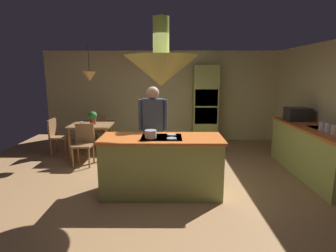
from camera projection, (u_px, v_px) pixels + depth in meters
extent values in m
plane|color=#AD7F51|center=(162.00, 188.00, 4.61)|extent=(8.16, 8.16, 0.00)
cube|color=beige|center=(165.00, 96.00, 7.75)|extent=(6.80, 0.10, 2.55)
cube|color=#A8B259|center=(162.00, 167.00, 4.33)|extent=(1.88, 0.72, 0.90)
cube|color=orange|center=(161.00, 138.00, 4.24)|extent=(1.94, 0.78, 0.04)
cube|color=black|center=(161.00, 137.00, 4.23)|extent=(0.64, 0.52, 0.01)
cylinder|color=#B2B2B7|center=(151.00, 139.00, 4.10)|extent=(0.15, 0.15, 0.02)
cylinder|color=#B2B2B7|center=(172.00, 139.00, 4.10)|extent=(0.15, 0.15, 0.02)
cylinder|color=#B2B2B7|center=(152.00, 135.00, 4.36)|extent=(0.15, 0.15, 0.02)
cylinder|color=#B2B2B7|center=(172.00, 135.00, 4.36)|extent=(0.15, 0.15, 0.02)
cube|color=#A8B259|center=(312.00, 153.00, 5.10)|extent=(0.62, 2.43, 0.90)
cube|color=orange|center=(315.00, 128.00, 5.01)|extent=(0.66, 2.47, 0.04)
cube|color=#B2B2B7|center=(323.00, 132.00, 5.02)|extent=(0.48, 0.36, 0.16)
cube|color=#A8B259|center=(205.00, 105.00, 7.39)|extent=(0.66, 0.62, 2.14)
cube|color=black|center=(206.00, 98.00, 7.06)|extent=(0.60, 0.04, 0.44)
cube|color=black|center=(206.00, 116.00, 7.15)|extent=(0.60, 0.04, 0.44)
cube|color=#986B43|center=(92.00, 125.00, 6.34)|extent=(0.95, 0.91, 0.04)
cylinder|color=#986B43|center=(70.00, 144.00, 6.03)|extent=(0.06, 0.06, 0.72)
cylinder|color=#986B43|center=(107.00, 144.00, 6.02)|extent=(0.06, 0.06, 0.72)
cylinder|color=#986B43|center=(81.00, 136.00, 6.80)|extent=(0.06, 0.06, 0.72)
cylinder|color=#986B43|center=(114.00, 136.00, 6.80)|extent=(0.06, 0.06, 0.72)
cylinder|color=tan|center=(149.00, 156.00, 4.98)|extent=(0.14, 0.14, 0.84)
cylinder|color=tan|center=(158.00, 156.00, 4.98)|extent=(0.14, 0.14, 0.84)
cube|color=#3F4C66|center=(153.00, 117.00, 4.84)|extent=(0.36, 0.22, 0.65)
cylinder|color=#3F4C66|center=(141.00, 115.00, 4.83)|extent=(0.09, 0.09, 0.55)
cylinder|color=#3F4C66|center=(165.00, 115.00, 4.83)|extent=(0.09, 0.09, 0.55)
sphere|color=tan|center=(153.00, 93.00, 4.76)|extent=(0.23, 0.23, 0.23)
cone|color=#A8B259|center=(161.00, 71.00, 4.04)|extent=(1.10, 1.10, 0.45)
cylinder|color=#A8B259|center=(161.00, 36.00, 3.94)|extent=(0.24, 0.24, 0.55)
cone|color=#E0B266|center=(90.00, 76.00, 6.12)|extent=(0.32, 0.32, 0.22)
cylinder|color=black|center=(89.00, 58.00, 6.05)|extent=(0.01, 0.01, 0.60)
cube|color=#986B43|center=(83.00, 145.00, 5.65)|extent=(0.40, 0.40, 0.04)
cube|color=#986B43|center=(85.00, 133.00, 5.79)|extent=(0.40, 0.04, 0.42)
cylinder|color=#986B43|center=(73.00, 158.00, 5.53)|extent=(0.04, 0.04, 0.43)
cylinder|color=#986B43|center=(89.00, 158.00, 5.53)|extent=(0.04, 0.04, 0.43)
cylinder|color=#986B43|center=(78.00, 153.00, 5.87)|extent=(0.04, 0.04, 0.43)
cylinder|color=#986B43|center=(94.00, 153.00, 5.86)|extent=(0.04, 0.04, 0.43)
cube|color=#986B43|center=(101.00, 130.00, 7.14)|extent=(0.40, 0.40, 0.04)
cube|color=#986B43|center=(99.00, 123.00, 6.92)|extent=(0.40, 0.04, 0.42)
cylinder|color=#986B43|center=(109.00, 137.00, 7.35)|extent=(0.04, 0.04, 0.43)
cylinder|color=#986B43|center=(97.00, 137.00, 7.35)|extent=(0.04, 0.04, 0.43)
cylinder|color=#986B43|center=(106.00, 140.00, 7.02)|extent=(0.04, 0.04, 0.43)
cylinder|color=#986B43|center=(93.00, 140.00, 7.02)|extent=(0.04, 0.04, 0.43)
cube|color=#986B43|center=(60.00, 137.00, 6.40)|extent=(0.40, 0.40, 0.04)
cube|color=#986B43|center=(52.00, 128.00, 6.36)|extent=(0.04, 0.40, 0.42)
cylinder|color=#986B43|center=(65.00, 148.00, 6.28)|extent=(0.04, 0.04, 0.43)
cylinder|color=#986B43|center=(71.00, 144.00, 6.61)|extent=(0.04, 0.04, 0.43)
cylinder|color=#986B43|center=(51.00, 148.00, 6.28)|extent=(0.04, 0.04, 0.43)
cylinder|color=#986B43|center=(57.00, 144.00, 6.61)|extent=(0.04, 0.04, 0.43)
cylinder|color=#99382D|center=(93.00, 122.00, 6.28)|extent=(0.14, 0.14, 0.12)
sphere|color=#2D722D|center=(93.00, 116.00, 6.25)|extent=(0.20, 0.20, 0.20)
cylinder|color=white|center=(82.00, 124.00, 6.10)|extent=(0.07, 0.07, 0.09)
cylinder|color=silver|center=(335.00, 130.00, 4.39)|extent=(0.13, 0.13, 0.16)
cylinder|color=silver|center=(329.00, 128.00, 4.57)|extent=(0.12, 0.12, 0.16)
cylinder|color=silver|center=(323.00, 126.00, 4.75)|extent=(0.14, 0.14, 0.14)
cube|color=#232326|center=(297.00, 114.00, 5.69)|extent=(0.46, 0.36, 0.28)
cylinder|color=#B2B2B7|center=(151.00, 134.00, 4.09)|extent=(0.18, 0.18, 0.12)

